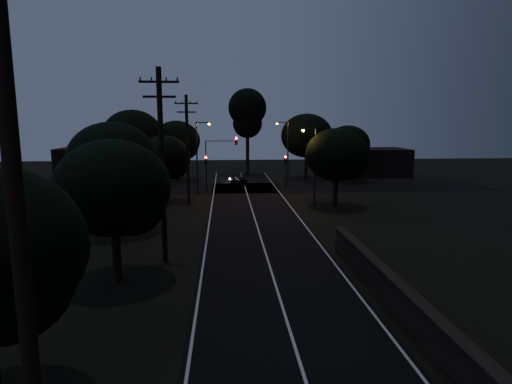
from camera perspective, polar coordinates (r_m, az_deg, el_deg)
road_surface at (r=41.38m, az=-0.72°, el=-1.78°), size 60.00×70.00×0.03m
utility_pole_near at (r=8.40m, az=-29.14°, el=-4.44°), size 2.20×0.30×12.00m
utility_pole_mid at (r=24.76m, az=-12.45°, el=3.81°), size 2.20×0.30×11.00m
utility_pole_far at (r=41.62m, az=-9.13°, el=5.77°), size 2.20×0.30×10.50m
tree_left_b at (r=22.20m, az=-18.08°, el=0.19°), size 5.69×5.69×7.23m
tree_left_c at (r=32.36m, az=-18.22°, el=3.88°), size 6.36×6.36×8.04m
tree_left_d at (r=43.84m, az=-11.90°, el=4.34°), size 5.26×5.26×6.67m
tree_far_nw at (r=59.66m, az=-10.35°, el=6.61°), size 6.41×6.41×8.12m
tree_far_w at (r=56.41m, az=-15.86°, el=7.17°), size 7.44×7.44×9.48m
tree_far_ne at (r=60.43m, az=7.03°, el=7.32°), size 7.19×7.19×9.09m
tree_far_e at (r=58.78m, az=12.35°, el=6.11°), size 5.91×5.91×7.49m
tree_right_a at (r=40.83m, az=10.99°, el=4.71°), size 5.85×5.85×7.43m
tall_pine at (r=64.49m, az=-1.15°, el=10.50°), size 5.65×5.65×12.83m
building_left at (r=64.12m, az=-20.10°, el=3.63°), size 10.00×8.00×4.40m
building_right at (r=66.59m, az=15.56°, el=3.89°), size 9.00×7.00×4.00m
signal_left at (r=49.70m, az=-6.66°, el=3.35°), size 0.28×0.35×4.10m
signal_right at (r=50.16m, az=3.91°, el=3.44°), size 0.28×0.35×4.10m
signal_mast at (r=49.53m, az=-4.74°, el=5.10°), size 3.70×0.35×6.25m
streetlight_a at (r=47.60m, az=-7.66°, el=5.23°), size 1.66×0.26×8.00m
streetlight_b at (r=54.06m, az=4.08°, el=5.79°), size 1.66×0.26×8.00m
streetlight_c at (r=40.43m, az=7.66°, el=4.09°), size 1.46×0.26×7.50m
car at (r=54.96m, az=-2.33°, el=1.59°), size 2.40×3.53×1.12m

